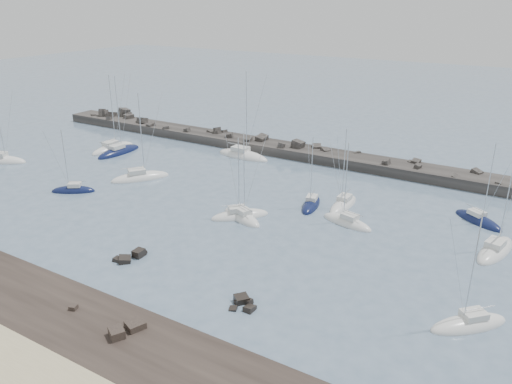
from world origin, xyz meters
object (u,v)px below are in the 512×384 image
(sailboat_3, at_px, (140,178))
(sailboat_5, at_px, (242,217))
(sailboat_7, at_px, (240,216))
(sailboat_14, at_px, (478,221))
(sailboat_10, at_px, (495,251))
(sailboat_11, at_px, (469,325))
(sailboat_1, at_px, (113,149))
(sailboat_2, at_px, (73,191))
(sailboat_8, at_px, (311,205))
(sailboat_9, at_px, (347,223))
(sailboat_4, at_px, (243,156))
(sailboat_6, at_px, (343,205))
(sailboat_0, at_px, (3,161))
(sailboat_13, at_px, (119,152))

(sailboat_3, relative_size, sailboat_5, 1.25)
(sailboat_7, bearing_deg, sailboat_14, 28.33)
(sailboat_3, height_order, sailboat_14, sailboat_3)
(sailboat_10, bearing_deg, sailboat_11, -90.69)
(sailboat_5, relative_size, sailboat_7, 0.95)
(sailboat_1, height_order, sailboat_2, sailboat_1)
(sailboat_8, relative_size, sailboat_9, 0.94)
(sailboat_4, xyz_separation_m, sailboat_14, (43.89, -8.38, -0.02))
(sailboat_1, height_order, sailboat_6, sailboat_1)
(sailboat_0, height_order, sailboat_10, sailboat_0)
(sailboat_7, distance_m, sailboat_11, 33.56)
(sailboat_13, bearing_deg, sailboat_7, -19.87)
(sailboat_0, xyz_separation_m, sailboat_14, (80.86, 17.66, -0.02))
(sailboat_7, height_order, sailboat_9, sailboat_7)
(sailboat_4, relative_size, sailboat_11, 1.39)
(sailboat_1, height_order, sailboat_8, sailboat_1)
(sailboat_6, bearing_deg, sailboat_2, -156.93)
(sailboat_1, bearing_deg, sailboat_13, -21.14)
(sailboat_3, height_order, sailboat_10, sailboat_3)
(sailboat_0, relative_size, sailboat_5, 1.17)
(sailboat_8, height_order, sailboat_11, sailboat_11)
(sailboat_4, height_order, sailboat_14, sailboat_4)
(sailboat_7, bearing_deg, sailboat_11, -17.04)
(sailboat_8, bearing_deg, sailboat_7, -127.85)
(sailboat_10, height_order, sailboat_14, sailboat_10)
(sailboat_3, distance_m, sailboat_14, 53.37)
(sailboat_5, xyz_separation_m, sailboat_8, (6.39, 9.14, -0.01))
(sailboat_11, bearing_deg, sailboat_4, 144.12)
(sailboat_2, height_order, sailboat_9, sailboat_9)
(sailboat_1, relative_size, sailboat_7, 1.21)
(sailboat_10, distance_m, sailboat_11, 17.17)
(sailboat_0, relative_size, sailboat_4, 0.83)
(sailboat_7, bearing_deg, sailboat_9, 22.48)
(sailboat_10, bearing_deg, sailboat_8, 176.51)
(sailboat_5, distance_m, sailboat_8, 11.15)
(sailboat_0, distance_m, sailboat_4, 45.22)
(sailboat_2, xyz_separation_m, sailboat_9, (41.89, 11.18, 0.00))
(sailboat_3, xyz_separation_m, sailboat_7, (23.07, -4.44, -0.01))
(sailboat_11, relative_size, sailboat_14, 1.04)
(sailboat_0, relative_size, sailboat_11, 1.15)
(sailboat_4, xyz_separation_m, sailboat_8, (21.69, -15.19, -0.02))
(sailboat_11, height_order, sailboat_14, sailboat_11)
(sailboat_11, bearing_deg, sailboat_8, 143.38)
(sailboat_10, bearing_deg, sailboat_4, 160.43)
(sailboat_5, xyz_separation_m, sailboat_9, (13.31, 5.97, -0.01))
(sailboat_7, relative_size, sailboat_11, 1.04)
(sailboat_2, relative_size, sailboat_14, 0.90)
(sailboat_4, height_order, sailboat_11, sailboat_4)
(sailboat_2, bearing_deg, sailboat_9, 14.94)
(sailboat_5, relative_size, sailboat_8, 1.08)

